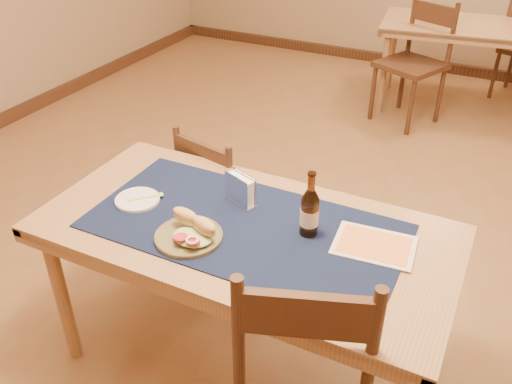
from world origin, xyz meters
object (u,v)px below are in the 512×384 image
at_px(back_table, 474,34).
at_px(napkin_holder, 240,190).
at_px(sandwich_plate, 191,233).
at_px(chair_main_far, 224,198).
at_px(beer_bottle, 310,212).
at_px(main_table, 245,244).

height_order(back_table, napkin_holder, napkin_holder).
bearing_deg(sandwich_plate, napkin_holder, 80.89).
xyz_separation_m(chair_main_far, beer_bottle, (0.65, -0.49, 0.41)).
xyz_separation_m(main_table, napkin_holder, (-0.09, 0.14, 0.15)).
bearing_deg(napkin_holder, chair_main_far, 127.87).
bearing_deg(main_table, napkin_holder, 122.99).
xyz_separation_m(beer_bottle, napkin_holder, (-0.33, 0.08, -0.04)).
height_order(beer_bottle, napkin_holder, beer_bottle).
xyz_separation_m(main_table, beer_bottle, (0.24, 0.06, 0.19)).
relative_size(back_table, sandwich_plate, 6.22).
relative_size(back_table, beer_bottle, 6.02).
bearing_deg(main_table, chair_main_far, 126.71).
relative_size(back_table, napkin_holder, 10.34).
bearing_deg(sandwich_plate, chair_main_far, 111.00).
relative_size(main_table, back_table, 1.01).
distance_m(sandwich_plate, beer_bottle, 0.44).
height_order(sandwich_plate, napkin_holder, napkin_holder).
height_order(chair_main_far, sandwich_plate, sandwich_plate).
bearing_deg(sandwich_plate, back_table, 81.15).
xyz_separation_m(main_table, back_table, (0.41, 3.36, 0.00)).
bearing_deg(beer_bottle, back_table, 87.00).
distance_m(back_table, beer_bottle, 3.30).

